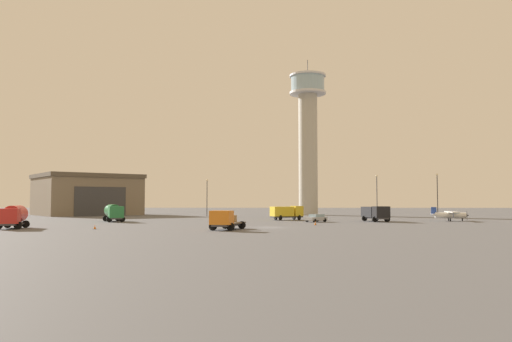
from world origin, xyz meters
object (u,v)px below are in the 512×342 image
Objects in this scene: truck_fuel_tanker_green at (114,212)px; light_post_west at (207,194)px; truck_box_yellow at (287,212)px; airplane_white at (450,215)px; light_post_east at (377,192)px; truck_box_black at (375,213)px; control_tower at (308,130)px; traffic_cone_near_right at (95,227)px; truck_fuel_tanker_red at (13,216)px; car_silver at (316,218)px; traffic_cone_near_left at (315,223)px; light_post_north at (437,192)px; truck_flatbed_orange at (225,220)px.

light_post_west is (12.61, 31.43, 3.54)m from truck_fuel_tanker_green.
truck_box_yellow is 29.86m from light_post_west.
light_post_east is (-8.36, 22.99, 4.46)m from airplane_white.
control_tower is at bearing -179.64° from truck_box_black.
light_post_east is 16.08× the size of traffic_cone_near_right.
truck_fuel_tanker_red is 1.42× the size of car_silver.
traffic_cone_near_left is at bearing -52.03° from truck_box_black.
truck_fuel_tanker_green is at bearing -111.86° from light_post_west.
light_post_north is at bearing 87.71° from airplane_white.
traffic_cone_near_left is (40.88, 10.65, -1.37)m from truck_fuel_tanker_red.
truck_fuel_tanker_red is at bearing -123.67° from control_tower.
truck_box_yellow is (-6.73, -35.06, -20.75)m from control_tower.
truck_box_yellow is at bearing -156.75° from light_post_north.
airplane_white is 29.81m from truck_box_yellow.
truck_fuel_tanker_green is 58.93m from light_post_east.
light_post_west is at bearing 170.12° from light_post_north.
truck_box_yellow is 10.08× the size of traffic_cone_near_left.
traffic_cone_near_right is (-29.59, -11.60, -0.02)m from traffic_cone_near_left.
light_post_west is at bearing 104.09° from truck_box_yellow.
control_tower is 5.42× the size of truck_box_black.
truck_flatbed_orange is (-38.29, -29.66, 0.03)m from airplane_white.
truck_fuel_tanker_green reaches higher than truck_box_black.
truck_box_black is at bearing 31.66° from traffic_cone_near_right.
control_tower is at bearing 86.87° from traffic_cone_near_left.
traffic_cone_near_left is at bearing 21.40° from traffic_cone_near_right.
airplane_white is 1.95× the size of car_silver.
light_post_east is (21.19, 19.13, 4.11)m from truck_box_yellow.
traffic_cone_near_left is 31.78m from traffic_cone_near_right.
truck_flatbed_orange is at bearing -5.71° from traffic_cone_near_right.
light_post_north is at bearing 49.38° from traffic_cone_near_left.
truck_fuel_tanker_red is 76.95m from light_post_east.
traffic_cone_near_right is at bearing -70.03° from truck_box_black.
truck_flatbed_orange is at bearing 15.01° from truck_fuel_tanker_green.
car_silver is at bearing 105.60° from truck_fuel_tanker_red.
light_post_west is (-47.85, 27.16, 4.07)m from airplane_white.
truck_fuel_tanker_green is at bearing -48.28° from car_silver.
truck_fuel_tanker_red reaches higher than car_silver.
control_tower is 32.48m from light_post_west.
truck_box_black is 0.78× the size of light_post_north.
truck_flatbed_orange is at bearing 72.43° from truck_fuel_tanker_red.
truck_fuel_tanker_red is at bearing -109.22° from light_post_west.
traffic_cone_near_right is at bearing -10.45° from car_silver.
truck_fuel_tanker_green is at bearing 160.77° from traffic_cone_near_left.
truck_fuel_tanker_green is 12.52× the size of traffic_cone_near_right.
truck_fuel_tanker_green is at bearing -166.56° from airplane_white.
traffic_cone_near_left is (34.61, -12.07, -1.39)m from truck_fuel_tanker_green.
airplane_white is at bearing -29.57° from light_post_west.
light_post_north reaches higher than truck_box_black.
car_silver reaches higher than traffic_cone_near_right.
truck_fuel_tanker_red is at bearing -19.59° from car_silver.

